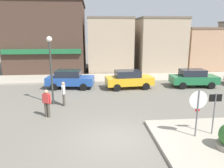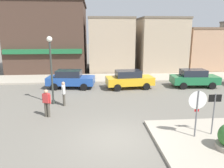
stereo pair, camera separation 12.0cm
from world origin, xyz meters
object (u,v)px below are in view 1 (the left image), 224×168
Objects in this scene: one_way_sign at (214,110)px; pedestrian_crossing_far at (47,102)px; parked_car_second at (129,79)px; stop_sign at (198,107)px; lamp_post at (51,60)px; parked_car_third at (193,78)px; parked_car_nearest at (70,79)px; pedestrian_crossing_near at (64,93)px.

one_way_sign reaches higher than pedestrian_crossing_far.
one_way_sign is 9.57m from parked_car_second.
stop_sign is 1.43× the size of pedestrian_crossing_far.
lamp_post reaches higher than parked_car_third.
pedestrian_crossing_far is at bearing -95.79° from parked_car_nearest.
parked_car_third is 12.98m from pedestrian_crossing_far.
one_way_sign is 9.86m from parked_car_third.
pedestrian_crossing_near is (-10.78, -4.14, 0.06)m from parked_car_third.
stop_sign is at bearing -169.49° from one_way_sign.
stop_sign is 1.10× the size of one_way_sign.
lamp_post is 1.09× the size of parked_car_nearest.
parked_car_nearest is (0.74, 4.25, -2.15)m from lamp_post.
lamp_post is 1.10× the size of parked_car_second.
parked_car_second is (-2.35, 9.26, -0.52)m from one_way_sign.
pedestrian_crossing_near is (-7.37, 5.10, -0.46)m from one_way_sign.
lamp_post is 2.82× the size of pedestrian_crossing_far.
pedestrian_crossing_near is at bearing -140.36° from parked_car_second.
pedestrian_crossing_near is at bearing 140.91° from stop_sign.
parked_car_second is at bearing 98.84° from stop_sign.
lamp_post is at bearing -147.18° from parked_car_second.
one_way_sign is at bearing -34.15° from lamp_post.
parked_car_third is at bearing 65.46° from stop_sign.
one_way_sign is 8.97m from pedestrian_crossing_near.
parked_car_second is at bearing 179.79° from parked_car_third.
lamp_post is 12.33m from parked_car_third.
parked_car_nearest is (-7.40, 9.77, -0.52)m from one_way_sign.
lamp_post is 7.22m from parked_car_second.
pedestrian_crossing_near is at bearing -28.32° from lamp_post.
parked_car_third is at bearing 69.73° from one_way_sign.
parked_car_second is 2.57× the size of pedestrian_crossing_near.
one_way_sign is 0.50× the size of parked_car_nearest.
lamp_post is at bearing 91.87° from pedestrian_crossing_far.
stop_sign is 7.95m from pedestrian_crossing_far.
one_way_sign is 9.98m from lamp_post.
stop_sign is 8.38m from pedestrian_crossing_near.
pedestrian_crossing_far is (-8.07, 3.18, -0.46)m from one_way_sign.
pedestrian_crossing_near is 1.00× the size of pedestrian_crossing_far.
stop_sign is 9.34m from lamp_post.
stop_sign is 9.57m from parked_car_second.
parked_car_second is at bearing 32.82° from lamp_post.
parked_car_nearest is 1.01× the size of parked_car_second.
lamp_post is (-8.14, 5.52, 1.63)m from one_way_sign.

